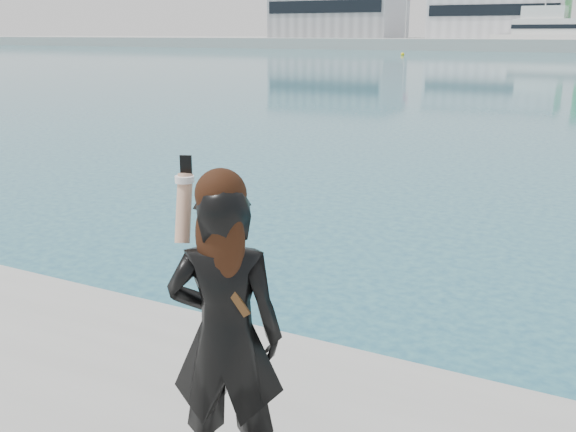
{
  "coord_description": "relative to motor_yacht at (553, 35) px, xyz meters",
  "views": [
    {
      "loc": [
        1.43,
        -3.22,
        3.16
      ],
      "look_at": [
        -0.27,
        0.01,
        2.11
      ],
      "focal_mm": 40.0,
      "sensor_mm": 36.0,
      "label": 1
    }
  ],
  "objects": [
    {
      "name": "motor_yacht",
      "position": [
        0.0,
        0.0,
        0.0
      ],
      "size": [
        21.09,
        7.41,
        9.66
      ],
      "rotation": [
        0.0,
        0.0,
        -0.08
      ],
      "color": "white",
      "rests_on": "ground"
    },
    {
      "name": "woman",
      "position": [
        10.64,
        -117.27,
        -1.03
      ],
      "size": [
        0.71,
        0.59,
        1.76
      ],
      "rotation": [
        0.0,
        0.0,
        3.52
      ],
      "color": "black",
      "rests_on": "near_quay"
    },
    {
      "name": "buoy_far",
      "position": [
        -16.29,
        -30.37,
        -2.71
      ],
      "size": [
        0.5,
        0.5,
        0.5
      ],
      "primitive_type": "sphere",
      "color": "yellow",
      "rests_on": "ground"
    },
    {
      "name": "flagpole_left",
      "position": [
        -27.0,
        4.42,
        3.82
      ],
      "size": [
        1.28,
        0.16,
        8.0
      ],
      "color": "silver",
      "rests_on": "far_quay"
    },
    {
      "name": "warehouse_white",
      "position": [
        -11.1,
        11.4,
        4.05
      ],
      "size": [
        24.48,
        15.35,
        9.5
      ],
      "color": "silver",
      "rests_on": "far_quay"
    },
    {
      "name": "warehouse_grey_left",
      "position": [
        -44.1,
        11.4,
        5.05
      ],
      "size": [
        26.52,
        16.36,
        11.5
      ],
      "color": "gray",
      "rests_on": "far_quay"
    }
  ]
}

